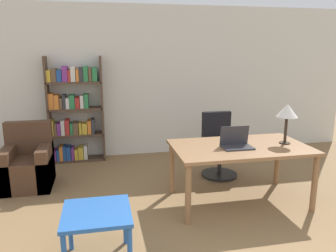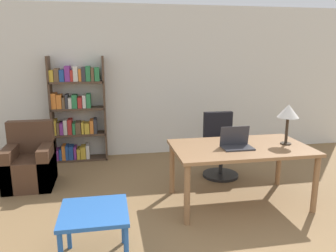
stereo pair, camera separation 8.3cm
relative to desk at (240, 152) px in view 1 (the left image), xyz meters
name	(u,v)px [view 1 (the left image)]	position (x,y,z in m)	size (l,w,h in m)	color
wall_back	(147,82)	(-0.84, 2.29, 0.69)	(8.00, 0.06, 2.70)	silver
desk	(240,152)	(0.00, 0.00, 0.00)	(1.69, 0.98, 0.75)	olive
laptop	(236,143)	(-0.08, -0.05, 0.14)	(0.37, 0.24, 0.26)	#2D2D33
table_lamp	(287,112)	(0.60, -0.01, 0.49)	(0.27, 0.27, 0.51)	#2D2319
office_chair	(219,148)	(0.08, 0.95, -0.22)	(0.55, 0.55, 0.98)	black
side_table_blue	(97,219)	(-1.76, -0.93, -0.22)	(0.60, 0.59, 0.52)	#2356A3
armchair	(28,166)	(-2.74, 1.06, -0.36)	(0.64, 0.67, 0.91)	#472D1E
bookshelf	(73,113)	(-2.16, 2.10, 0.20)	(0.93, 0.28, 1.82)	#4C3828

